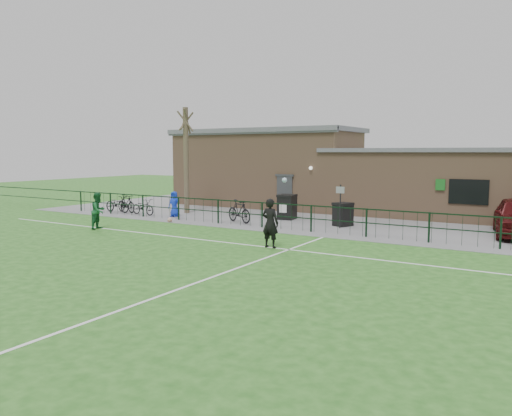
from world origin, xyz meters
The scene contains 19 objects.
ground centered at (0.00, 0.00, 0.00)m, with size 90.00×90.00×0.00m, color #235B1B.
paving_strip centered at (0.00, 13.50, 0.01)m, with size 34.00×13.00×0.02m, color slate.
pitch_line_touch centered at (0.00, 7.80, 0.00)m, with size 28.00×0.10×0.01m, color white.
pitch_line_mid centered at (0.00, 4.00, 0.00)m, with size 28.00×0.10×0.01m, color white.
pitch_line_perp centered at (2.00, 0.00, 0.00)m, with size 0.10×16.00×0.01m, color white.
perimeter_fence centered at (0.00, 8.00, 0.60)m, with size 28.00×0.10×1.20m, color black.
bare_tree centered at (-8.00, 10.50, 3.00)m, with size 0.30×0.30×6.00m, color #4D402F.
wheelie_bin_left centered at (-1.82, 11.11, 0.62)m, with size 0.79×0.90×1.20m, color black.
wheelie_bin_right centered at (1.55, 10.36, 0.53)m, with size 0.67×0.77×1.02m, color black.
sign_post centered at (1.68, 9.66, 1.02)m, with size 0.06×0.06×2.00m, color black.
bicycle_a centered at (-11.62, 8.63, 0.51)m, with size 0.66×1.88×0.99m, color black.
bicycle_b centered at (-11.13, 8.84, 0.54)m, with size 0.49×1.73×1.04m, color black.
bicycle_c centered at (-9.51, 8.54, 0.46)m, with size 0.59×1.69×0.89m, color black.
bicycle_d centered at (-3.28, 8.78, 0.59)m, with size 0.53×1.88×1.13m, color black.
spectator_child centered at (-7.55, 8.87, 0.70)m, with size 0.67×0.44×1.37m, color #1534CE.
goalkeeper_kick centered at (1.20, 4.05, 0.94)m, with size 1.75×3.88×2.39m.
outfield_player centered at (-7.71, 3.83, 0.83)m, with size 0.81×0.63×1.67m, color #1A5E2F.
ball_ground centered at (-6.37, 7.15, 0.12)m, with size 0.24×0.24×0.24m, color silver.
clubhouse centered at (-0.88, 16.50, 2.22)m, with size 24.25×5.40×4.96m.
Camera 1 is at (10.18, -11.72, 3.51)m, focal length 35.00 mm.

